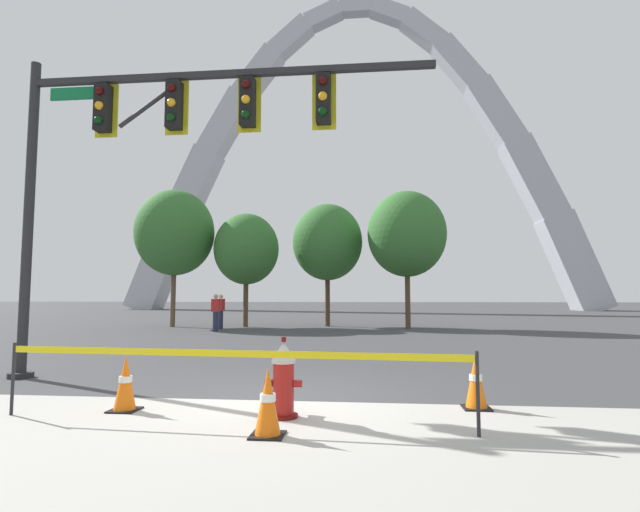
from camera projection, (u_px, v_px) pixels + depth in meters
ground_plane at (280, 401)px, 6.97m from camera, size 240.00×240.00×0.00m
fire_hydrant at (284, 380)px, 6.01m from camera, size 0.46×0.48×0.99m
caution_tape_barrier at (226, 370)px, 5.66m from camera, size 5.67×0.42×0.91m
traffic_cone_by_hydrant at (125, 383)px, 6.34m from camera, size 0.36×0.36×0.73m
traffic_cone_mid_sidewalk at (476, 382)px, 6.46m from camera, size 0.36×0.36×0.73m
traffic_cone_curb_edge at (268, 403)px, 5.20m from camera, size 0.36×0.36×0.73m
traffic_signal_gantry at (152, 140)px, 9.04m from camera, size 7.82×0.44×6.00m
monument_arch at (357, 167)px, 54.66m from camera, size 52.66×3.33×36.33m
tree_far_left at (175, 233)px, 24.15m from camera, size 3.89×3.89×6.80m
tree_left_mid at (246, 249)px, 23.92m from camera, size 3.19×3.19×5.58m
tree_center_left at (327, 242)px, 24.61m from camera, size 3.53×3.53×6.18m
tree_center_right at (407, 234)px, 22.92m from camera, size 3.70×3.70×6.47m
pedestrian_walking_left at (216, 312)px, 20.73m from camera, size 0.35×0.23×1.59m
pedestrian_standing_center at (221, 311)px, 22.26m from camera, size 0.39×0.35×1.59m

